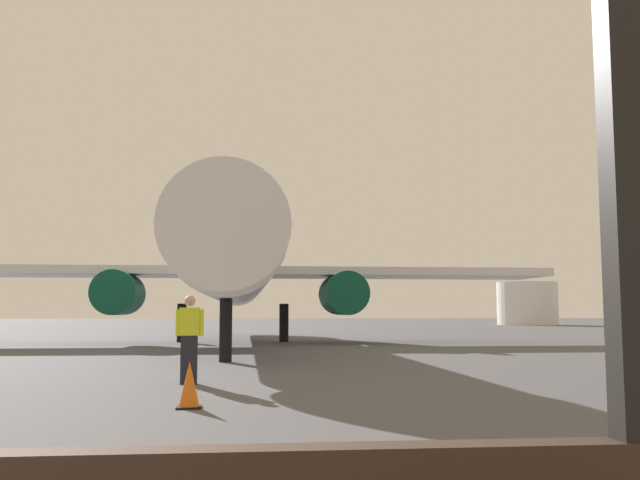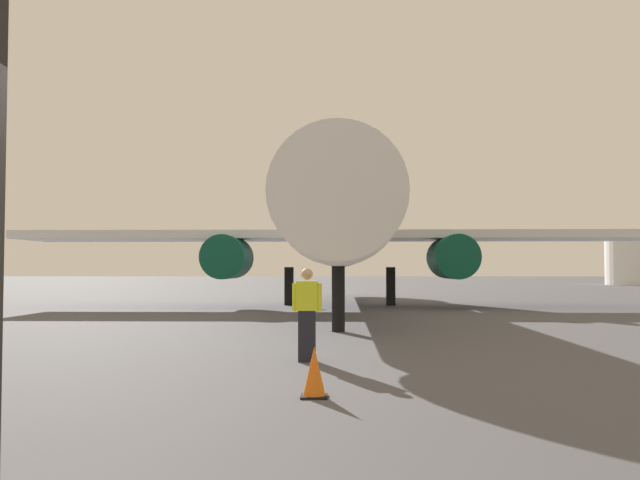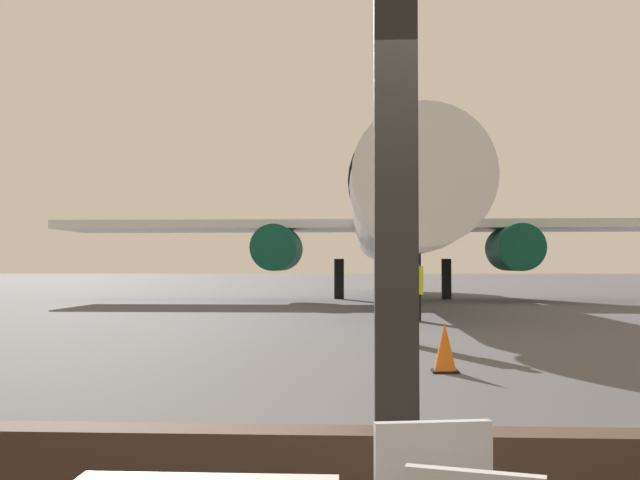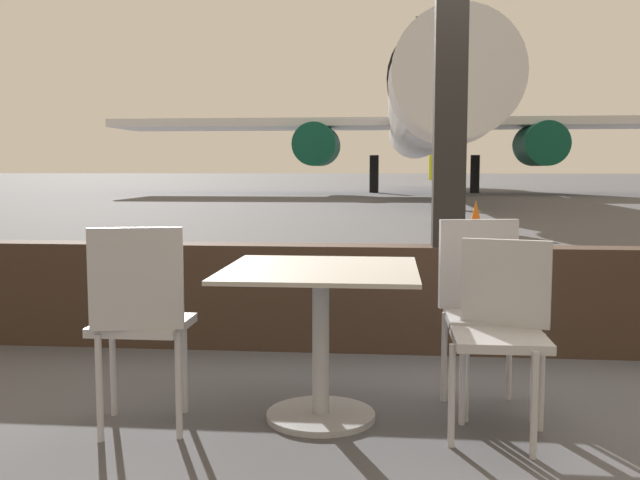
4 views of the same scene
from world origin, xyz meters
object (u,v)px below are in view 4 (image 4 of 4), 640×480
at_px(dining_table, 321,323).
at_px(cafe_chair_window_left, 502,319).
at_px(ground_crew_worker, 442,182).
at_px(cafe_chair_window_right, 140,310).
at_px(traffic_cone, 476,223).
at_px(cafe_chair_aisle_left, 483,297).
at_px(airplane, 427,116).

xyz_separation_m(dining_table, cafe_chair_window_left, (0.82, -0.10, 0.06)).
distance_m(cafe_chair_window_left, ground_crew_worker, 12.00).
height_order(cafe_chair_window_right, traffic_cone, cafe_chair_window_right).
bearing_deg(cafe_chair_window_left, cafe_chair_aisle_left, 95.72).
bearing_deg(cafe_chair_window_left, ground_crew_worker, 87.20).
relative_size(cafe_chair_window_right, airplane, 0.03).
distance_m(dining_table, airplane, 30.16).
bearing_deg(cafe_chair_window_right, airplane, 84.80).
relative_size(cafe_chair_aisle_left, traffic_cone, 1.36).
bearing_deg(dining_table, ground_crew_worker, 83.23).
bearing_deg(ground_crew_worker, airplane, 88.24).
xyz_separation_m(cafe_chair_window_right, airplane, (2.75, 30.20, 2.94)).
distance_m(cafe_chair_aisle_left, traffic_cone, 8.09).
distance_m(cafe_chair_aisle_left, ground_crew_worker, 11.63).
xyz_separation_m(cafe_chair_window_right, ground_crew_worker, (2.19, 12.14, 0.34)).
height_order(airplane, ground_crew_worker, airplane).
distance_m(airplane, traffic_cone, 21.88).
height_order(cafe_chair_window_left, traffic_cone, cafe_chair_window_left).
relative_size(dining_table, cafe_chair_aisle_left, 0.96).
bearing_deg(cafe_chair_window_left, traffic_cone, 84.13).
bearing_deg(ground_crew_worker, traffic_cone, -85.55).
xyz_separation_m(cafe_chair_window_left, cafe_chair_window_right, (-1.61, -0.16, 0.04)).
relative_size(cafe_chair_window_left, airplane, 0.03).
bearing_deg(cafe_chair_aisle_left, ground_crew_worker, 86.93).
relative_size(cafe_chair_window_left, ground_crew_worker, 0.50).
bearing_deg(traffic_cone, cafe_chair_window_right, -106.10).
distance_m(cafe_chair_window_right, traffic_cone, 8.91).
height_order(cafe_chair_window_right, ground_crew_worker, ground_crew_worker).
bearing_deg(cafe_chair_aisle_left, cafe_chair_window_right, -161.46).
relative_size(cafe_chair_window_right, ground_crew_worker, 0.54).
bearing_deg(dining_table, cafe_chair_window_left, -7.17).
relative_size(cafe_chair_window_right, cafe_chair_aisle_left, 1.01).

